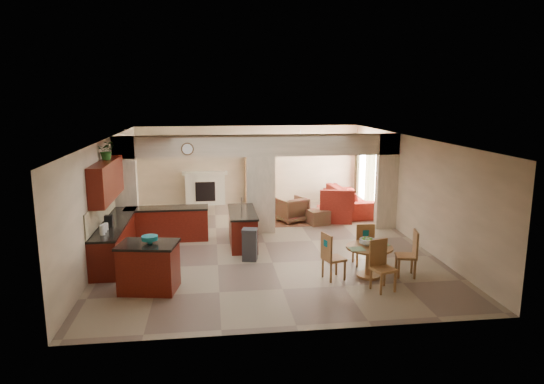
{
  "coord_description": "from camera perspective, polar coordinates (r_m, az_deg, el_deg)",
  "views": [
    {
      "loc": [
        -1.39,
        -12.38,
        3.89
      ],
      "look_at": [
        0.23,
        0.3,
        1.32
      ],
      "focal_mm": 32.0,
      "sensor_mm": 36.0,
      "label": 1
    }
  ],
  "objects": [
    {
      "name": "partition_left_pier",
      "position": [
        13.8,
        -16.81,
        0.5
      ],
      "size": [
        0.6,
        0.25,
        2.8
      ],
      "primitive_type": "cube",
      "color": "beige",
      "rests_on": "floor"
    },
    {
      "name": "sofa",
      "position": [
        16.64,
        9.24,
        -0.86
      ],
      "size": [
        2.85,
        1.29,
        0.81
      ],
      "primitive_type": "imported",
      "rotation": [
        0.0,
        0.0,
        1.65
      ],
      "color": "maroon",
      "rests_on": "floor"
    },
    {
      "name": "trash_can",
      "position": [
        11.61,
        -2.62,
        -6.34
      ],
      "size": [
        0.39,
        0.36,
        0.72
      ],
      "primitive_type": "cube",
      "rotation": [
        0.0,
        0.0,
        -0.23
      ],
      "color": "#313234",
      "rests_on": "floor"
    },
    {
      "name": "kitchen_counter",
      "position": [
        12.74,
        -15.51,
        -4.64
      ],
      "size": [
        2.52,
        3.29,
        1.48
      ],
      "color": "#420E07",
      "rests_on": "floor"
    },
    {
      "name": "drape_a_left",
      "position": [
        15.29,
        13.19,
        0.95
      ],
      "size": [
        0.1,
        0.28,
        2.3
      ],
      "primitive_type": "cube",
      "color": "#42251A",
      "rests_on": "wall_right"
    },
    {
      "name": "chaise",
      "position": [
        15.3,
        7.3,
        -2.63
      ],
      "size": [
        1.19,
        1.04,
        0.42
      ],
      "primitive_type": "cube",
      "rotation": [
        0.0,
        0.0,
        -0.19
      ],
      "color": "maroon",
      "rests_on": "floor"
    },
    {
      "name": "armchair",
      "position": [
        15.06,
        2.29,
        -2.07
      ],
      "size": [
        1.1,
        1.11,
        0.78
      ],
      "primitive_type": "imported",
      "rotation": [
        0.0,
        0.0,
        3.54
      ],
      "color": "maroon",
      "rests_on": "floor"
    },
    {
      "name": "kitchen_island",
      "position": [
        10.14,
        -14.28,
        -8.53
      ],
      "size": [
        1.27,
        1.0,
        0.99
      ],
      "rotation": [
        0.0,
        0.0,
        -0.17
      ],
      "color": "#420E07",
      "rests_on": "floor"
    },
    {
      "name": "chair_west",
      "position": [
        10.45,
        6.9,
        -7.32
      ],
      "size": [
        0.52,
        0.52,
        1.02
      ],
      "rotation": [
        0.0,
        0.0,
        1.87
      ],
      "color": "#965B33",
      "rests_on": "floor"
    },
    {
      "name": "partition_center_pier",
      "position": [
        13.74,
        -1.34,
        -0.34
      ],
      "size": [
        0.8,
        0.25,
        2.2
      ],
      "primitive_type": "cube",
      "color": "beige",
      "rests_on": "floor"
    },
    {
      "name": "ceiling",
      "position": [
        12.5,
        -0.9,
        6.38
      ],
      "size": [
        10.0,
        10.0,
        0.0
      ],
      "primitive_type": "plane",
      "rotation": [
        3.14,
        0.0,
        0.0
      ],
      "color": "white",
      "rests_on": "wall_back"
    },
    {
      "name": "plant",
      "position": [
        12.13,
        -18.87,
        4.64
      ],
      "size": [
        0.41,
        0.36,
        0.45
      ],
      "primitive_type": "imported",
      "rotation": [
        0.0,
        0.0,
        0.02
      ],
      "color": "#1B4E14",
      "rests_on": "upper_cabinets"
    },
    {
      "name": "teal_bowl",
      "position": [
        9.95,
        -14.18,
        -5.45
      ],
      "size": [
        0.32,
        0.32,
        0.15
      ],
      "primitive_type": "cylinder",
      "color": "#12747E",
      "rests_on": "kitchen_island"
    },
    {
      "name": "partition_header",
      "position": [
        13.52,
        -1.37,
        5.48
      ],
      "size": [
        8.0,
        0.25,
        0.6
      ],
      "primitive_type": "cube",
      "color": "beige",
      "rests_on": "partition_center_pier"
    },
    {
      "name": "peninsula",
      "position": [
        12.76,
        -3.49,
        -4.24
      ],
      "size": [
        0.7,
        1.85,
        0.91
      ],
      "color": "#420E07",
      "rests_on": "floor"
    },
    {
      "name": "wall_front",
      "position": [
        7.91,
        3.22,
        -6.98
      ],
      "size": [
        8.0,
        0.0,
        8.0
      ],
      "primitive_type": "plane",
      "rotation": [
        -1.57,
        0.0,
        0.0
      ],
      "color": "beige",
      "rests_on": "floor"
    },
    {
      "name": "glazed_door",
      "position": [
        16.67,
        11.57,
        1.34
      ],
      "size": [
        0.02,
        0.7,
        2.1
      ],
      "primitive_type": "cube",
      "color": "white",
      "rests_on": "wall_right"
    },
    {
      "name": "drape_a_right",
      "position": [
        16.4,
        11.74,
        1.7
      ],
      "size": [
        0.1,
        0.28,
        2.3
      ],
      "primitive_type": "cube",
      "color": "#42251A",
      "rests_on": "wall_right"
    },
    {
      "name": "window_a",
      "position": [
        15.86,
        12.58,
        1.34
      ],
      "size": [
        0.02,
        0.9,
        1.9
      ],
      "primitive_type": "cube",
      "color": "white",
      "rests_on": "wall_right"
    },
    {
      "name": "drape_b_right",
      "position": [
        18.0,
        9.99,
        2.61
      ],
      "size": [
        0.1,
        0.28,
        2.3
      ],
      "primitive_type": "cube",
      "color": "#42251A",
      "rests_on": "wall_right"
    },
    {
      "name": "chair_south",
      "position": [
        10.12,
        12.69,
        -8.15
      ],
      "size": [
        0.53,
        0.53,
        1.02
      ],
      "rotation": [
        0.0,
        0.0,
        0.3
      ],
      "color": "#965B33",
      "rests_on": "floor"
    },
    {
      "name": "upper_cabinets",
      "position": [
        11.99,
        -18.89,
        1.31
      ],
      "size": [
        0.35,
        2.4,
        0.9
      ],
      "primitive_type": "cube",
      "color": "#420E07",
      "rests_on": "wall_left"
    },
    {
      "name": "wall_clock",
      "position": [
        13.32,
        -9.92,
        5.01
      ],
      "size": [
        0.34,
        0.03,
        0.34
      ],
      "primitive_type": "cylinder",
      "rotation": [
        1.57,
        0.0,
        0.0
      ],
      "color": "#52381B",
      "rests_on": "partition_header"
    },
    {
      "name": "ottoman",
      "position": [
        14.89,
        5.39,
        -2.94
      ],
      "size": [
        0.73,
        0.73,
        0.44
      ],
      "primitive_type": "cube",
      "rotation": [
        0.0,
        0.0,
        0.24
      ],
      "color": "maroon",
      "rests_on": "floor"
    },
    {
      "name": "partition_right_pier",
      "position": [
        14.53,
        13.33,
        1.21
      ],
      "size": [
        0.6,
        0.25,
        2.8
      ],
      "primitive_type": "cube",
      "color": "beige",
      "rests_on": "floor"
    },
    {
      "name": "fireplace",
      "position": [
        17.52,
        -7.86,
        0.5
      ],
      "size": [
        1.6,
        0.35,
        1.2
      ],
      "color": "beige",
      "rests_on": "floor"
    },
    {
      "name": "shelving_unit",
      "position": [
        17.54,
        -1.5,
        1.56
      ],
      "size": [
        1.0,
        0.32,
        1.8
      ],
      "primitive_type": "cube",
      "color": "#965B33",
      "rests_on": "floor"
    },
    {
      "name": "drape_b_left",
      "position": [
        16.87,
        11.19,
        1.99
      ],
      "size": [
        0.1,
        0.28,
        2.3
      ],
      "primitive_type": "cube",
      "color": "#42251A",
      "rests_on": "wall_right"
    },
    {
      "name": "chair_east",
      "position": [
        10.97,
        15.94,
        -6.77
      ],
      "size": [
        0.5,
        0.5,
        1.02
      ],
      "rotation": [
        0.0,
        0.0,
        4.5
      ],
      "color": "#965B33",
      "rests_on": "floor"
    },
    {
      "name": "chair_north",
      "position": [
        11.37,
        10.74,
        -5.88
      ],
      "size": [
        0.43,
        0.44,
        1.02
      ],
      "rotation": [
        0.0,
        0.0,
        3.12
      ],
      "color": "#965B33",
      "rests_on": "floor"
    },
    {
      "name": "dining_table",
      "position": [
        10.75,
        11.36,
        -7.41
      ],
      "size": [
        1.0,
        1.0,
        0.68
      ],
      "color": "#965B33",
      "rests_on": "floor"
    },
    {
      "name": "fruit_bowl",
      "position": [
        10.7,
        11.12,
        -5.77
      ],
      "size": [
        0.33,
        0.33,
        0.18
      ],
      "primitive_type": "cylinder",
      "color": "#5FAF25",
      "rests_on": "dining_table"
    },
    {
      "name": "floor",
      "position": [
        13.05,
        -0.86,
        -5.96
      ],
      "size": [
        10.0,
        10.0,
        0.0
      ],
      "primitive_type": "plane",
      "color": "gray",
      "rests_on": "ground"
    },
    {
      "name": "rug",
      "position": [
        15.21,
        2.75,
        -3.43
      ],
      "size": [
        1.6,
        1.3,
        0.01
      ],
      "primitive_type": "cube",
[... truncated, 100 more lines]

